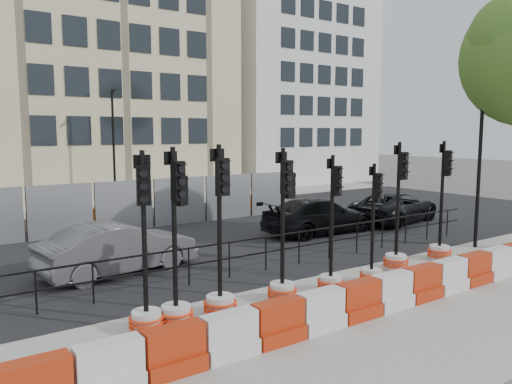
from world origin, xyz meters
TOP-DOWN VIEW (x-y plane):
  - ground at (0.00, 0.00)m, footprint 120.00×120.00m
  - sidewalk_near at (0.00, -3.00)m, footprint 40.00×6.00m
  - road at (0.00, 7.00)m, footprint 40.00×14.00m
  - sidewalk_far at (0.00, 16.00)m, footprint 40.00×4.00m
  - building_cream at (2.00, 21.99)m, footprint 15.00×10.06m
  - building_white at (17.00, 21.99)m, footprint 12.00×9.06m
  - kerb_railing at (0.00, 1.20)m, footprint 18.00×0.04m
  - heras_fencing at (0.57, 9.86)m, footprint 14.33×1.72m
  - lamp_post_far at (0.50, 14.98)m, footprint 0.12×0.56m
  - lamp_post_near at (7.50, -0.52)m, footprint 0.12×0.56m
  - barrier_row at (0.00, -2.80)m, footprint 14.65×0.50m
  - traffic_signal_a at (-4.43, -0.96)m, footprint 0.70×0.70m
  - traffic_signal_b at (-3.81, -1.01)m, footprint 0.71×0.71m
  - traffic_signal_c at (-2.80, -1.02)m, footprint 0.72×0.72m
  - traffic_signal_d at (-1.14, -1.04)m, footprint 0.70×0.70m
  - traffic_signal_e at (0.24, -1.18)m, footprint 0.66×0.66m
  - traffic_signal_f at (1.61, -1.25)m, footprint 0.61×0.61m
  - traffic_signal_g at (3.14, -0.77)m, footprint 0.71×0.71m
  - traffic_signal_h at (5.13, -0.79)m, footprint 0.71×0.71m
  - car_b at (-3.45, 3.36)m, footprint 2.76×4.77m
  - car_c at (4.74, 4.28)m, footprint 2.00×4.76m
  - car_d at (9.01, 4.21)m, footprint 4.25×5.74m

SIDE VIEW (x-z plane):
  - ground at x=0.00m, z-range 0.00..0.00m
  - sidewalk_near at x=0.00m, z-range 0.00..0.02m
  - sidewalk_far at x=0.00m, z-range 0.00..0.02m
  - road at x=0.00m, z-range 0.00..0.03m
  - barrier_row at x=0.00m, z-range -0.03..0.77m
  - heras_fencing at x=0.57m, z-range -0.35..1.65m
  - car_d at x=9.01m, z-range 0.00..1.33m
  - car_c at x=4.74m, z-range 0.00..1.37m
  - kerb_railing at x=0.00m, z-range 0.19..1.19m
  - traffic_signal_e at x=0.24m, z-range -0.98..2.36m
  - car_b at x=-3.45m, z-range 0.00..1.43m
  - traffic_signal_a at x=-4.43m, z-range -1.04..2.50m
  - traffic_signal_f at x=1.61m, z-range -0.81..2.29m
  - traffic_signal_g at x=3.14m, z-range -1.06..2.55m
  - traffic_signal_h at x=5.13m, z-range -1.06..2.56m
  - traffic_signal_c at x=-2.80m, z-range -1.07..2.57m
  - traffic_signal_d at x=-1.14m, z-range -0.92..2.61m
  - traffic_signal_b at x=-3.81m, z-range -0.94..2.66m
  - lamp_post_far at x=0.50m, z-range 0.22..6.22m
  - lamp_post_near at x=7.50m, z-range 0.22..6.22m
  - building_white at x=17.00m, z-range 0.00..16.00m
  - building_cream at x=2.00m, z-range 0.00..18.00m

